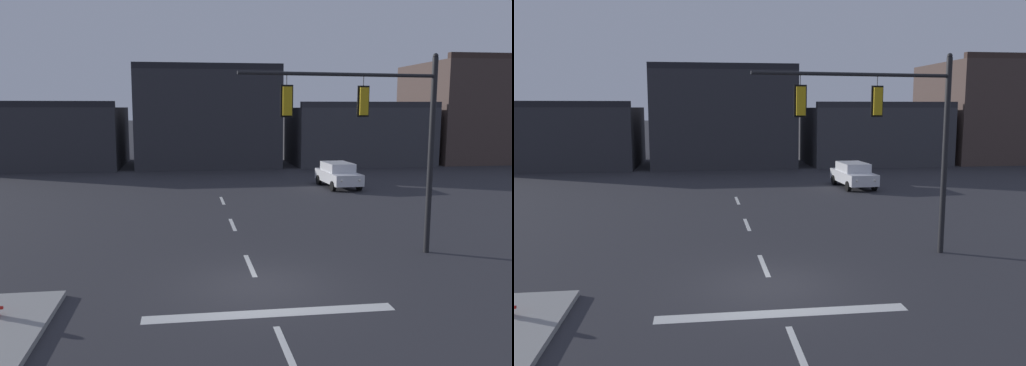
{
  "view_description": "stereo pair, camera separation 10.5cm",
  "coord_description": "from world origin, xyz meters",
  "views": [
    {
      "loc": [
        -2.09,
        -14.14,
        5.13
      ],
      "look_at": [
        0.55,
        4.47,
        2.37
      ],
      "focal_mm": 36.06,
      "sensor_mm": 36.0,
      "label": 1
    },
    {
      "loc": [
        -1.99,
        -14.15,
        5.13
      ],
      "look_at": [
        0.55,
        4.47,
        2.37
      ],
      "focal_mm": 36.06,
      "sensor_mm": 36.0,
      "label": 2
    }
  ],
  "objects": [
    {
      "name": "ground_plane",
      "position": [
        0.0,
        0.0,
        0.0
      ],
      "size": [
        400.0,
        400.0,
        0.0
      ],
      "primitive_type": "plane",
      "color": "#2B2B30"
    },
    {
      "name": "lane_centreline",
      "position": [
        0.0,
        2.0,
        0.0
      ],
      "size": [
        0.16,
        26.4,
        0.01
      ],
      "color": "silver",
      "rests_on": "ground"
    },
    {
      "name": "stop_bar_paint",
      "position": [
        0.0,
        -2.0,
        0.0
      ],
      "size": [
        6.4,
        0.5,
        0.01
      ],
      "primitive_type": "cube",
      "color": "silver",
      "rests_on": "ground"
    },
    {
      "name": "signal_mast_near_side",
      "position": [
        4.48,
        2.45,
        4.6
      ],
      "size": [
        6.96,
        0.98,
        6.96
      ],
      "color": "black",
      "rests_on": "ground"
    },
    {
      "name": "building_row",
      "position": [
        8.95,
        33.14,
        3.64
      ],
      "size": [
        50.73,
        12.26,
        9.83
      ],
      "color": "#2D2D33",
      "rests_on": "ground"
    },
    {
      "name": "car_lot_nearside",
      "position": [
        7.82,
        17.8,
        0.86
      ],
      "size": [
        2.08,
        4.52,
        1.61
      ],
      "color": "silver",
      "rests_on": "ground"
    }
  ]
}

